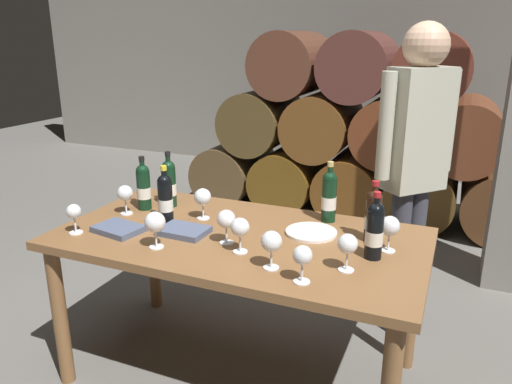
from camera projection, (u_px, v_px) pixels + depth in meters
ground_plane at (241, 372)px, 2.51m from camera, size 14.00×14.00×0.00m
cellar_back_wall at (388, 58)px, 5.77m from camera, size 10.00×0.24×2.80m
barrel_stack at (356, 136)px, 4.56m from camera, size 3.12×0.90×1.69m
dining_table at (239, 253)px, 2.31m from camera, size 1.70×0.90×0.76m
wine_bottle_0 at (375, 230)px, 2.00m from camera, size 0.07×0.07×0.29m
wine_bottle_1 at (373, 215)px, 2.17m from camera, size 0.07×0.07×0.28m
wine_bottle_2 at (165, 198)px, 2.40m from camera, size 0.07×0.07×0.29m
wine_bottle_3 at (329, 196)px, 2.41m from camera, size 0.07×0.07×0.31m
wine_bottle_4 at (169, 183)px, 2.62m from camera, size 0.07×0.07×0.30m
wine_bottle_5 at (144, 186)px, 2.58m from camera, size 0.07×0.07×0.29m
wine_glass_0 at (203, 198)px, 2.45m from camera, size 0.09×0.09×0.16m
wine_glass_1 at (347, 245)px, 1.90m from camera, size 0.08×0.08×0.15m
wine_glass_2 at (390, 227)px, 2.07m from camera, size 0.09×0.09×0.16m
wine_glass_3 at (226, 220)px, 2.15m from camera, size 0.08×0.08×0.16m
wine_glass_4 at (155, 223)px, 2.11m from camera, size 0.09×0.09×0.16m
wine_glass_5 at (271, 242)px, 1.92m from camera, size 0.08×0.08×0.16m
wine_glass_6 at (240, 228)px, 2.06m from camera, size 0.08×0.08×0.16m
wine_glass_7 at (74, 213)px, 2.27m from camera, size 0.07×0.07×0.14m
wine_glass_8 at (302, 257)px, 1.81m from camera, size 0.07×0.07×0.15m
wine_glass_9 at (125, 194)px, 2.51m from camera, size 0.08×0.08×0.15m
tasting_notebook at (118, 229)px, 2.31m from camera, size 0.24×0.20×0.03m
leather_ledger at (184, 231)px, 2.29m from camera, size 0.22×0.17×0.03m
serving_plate at (311, 232)px, 2.29m from camera, size 0.24×0.24×0.01m
sommelier_presenting at (415, 154)px, 2.60m from camera, size 0.36×0.39×1.72m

